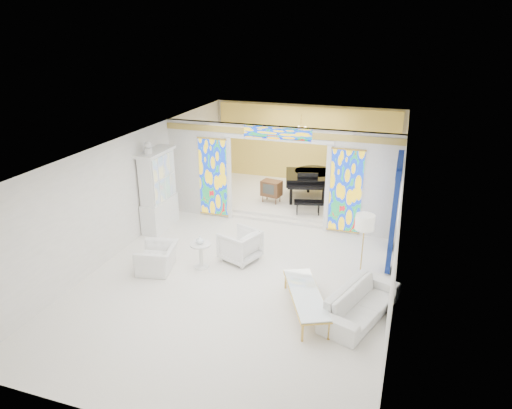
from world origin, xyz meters
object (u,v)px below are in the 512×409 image
(armchair_right, at_px, (240,245))
(tv_console, at_px, (271,188))
(china_cabinet, at_px, (158,191))
(armchair_left, at_px, (157,258))
(sofa, at_px, (360,303))
(coffee_table, at_px, (306,295))
(grand_piano, at_px, (311,177))

(armchair_right, distance_m, tv_console, 3.81)
(china_cabinet, height_order, armchair_right, china_cabinet)
(armchair_left, distance_m, sofa, 4.99)
(coffee_table, bearing_deg, sofa, 9.83)
(armchair_right, distance_m, sofa, 3.58)
(armchair_right, relative_size, tv_console, 1.22)
(coffee_table, bearing_deg, armchair_right, 140.37)
(armchair_left, height_order, coffee_table, armchair_left)
(armchair_right, distance_m, coffee_table, 2.73)
(grand_piano, bearing_deg, china_cabinet, -151.72)
(china_cabinet, distance_m, coffee_table, 5.87)
(china_cabinet, bearing_deg, armchair_right, -21.42)
(armchair_right, xyz_separation_m, grand_piano, (0.85, 4.65, 0.49))
(sofa, bearing_deg, grand_piano, 41.29)
(coffee_table, height_order, tv_console, tv_console)
(coffee_table, bearing_deg, china_cabinet, 150.14)
(grand_piano, bearing_deg, armchair_right, -114.70)
(sofa, bearing_deg, china_cabinet, 86.64)
(armchair_right, height_order, coffee_table, armchair_right)
(china_cabinet, bearing_deg, armchair_left, -62.44)
(armchair_right, bearing_deg, armchair_left, -36.81)
(china_cabinet, distance_m, armchair_left, 2.71)
(armchair_right, bearing_deg, china_cabinet, -91.06)
(coffee_table, bearing_deg, armchair_left, 170.95)
(armchair_left, relative_size, tv_console, 1.36)
(coffee_table, bearing_deg, grand_piano, 101.13)
(armchair_right, bearing_deg, sofa, 84.66)
(armchair_left, bearing_deg, tv_console, 150.93)
(armchair_left, bearing_deg, sofa, 72.80)
(armchair_left, relative_size, armchair_right, 1.12)
(sofa, distance_m, grand_piano, 6.66)
(china_cabinet, distance_m, grand_piano, 5.16)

